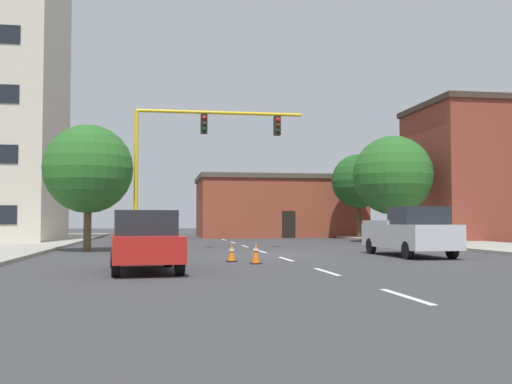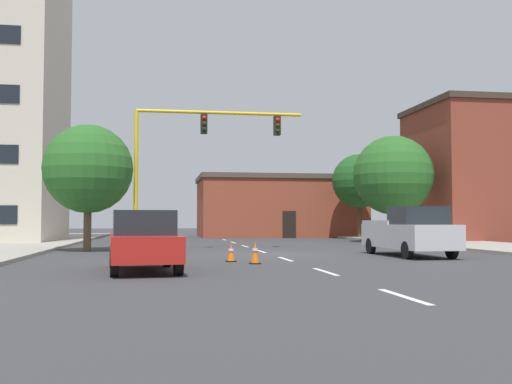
{
  "view_description": "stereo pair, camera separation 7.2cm",
  "coord_description": "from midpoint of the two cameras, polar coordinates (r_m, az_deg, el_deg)",
  "views": [
    {
      "loc": [
        -4.67,
        -24.84,
        1.47
      ],
      "look_at": [
        0.18,
        5.2,
        2.91
      ],
      "focal_mm": 41.59,
      "sensor_mm": 36.0,
      "label": 1
    },
    {
      "loc": [
        -4.6,
        -24.85,
        1.47
      ],
      "look_at": [
        0.18,
        5.2,
        2.91
      ],
      "focal_mm": 41.59,
      "sensor_mm": 36.0,
      "label": 2
    }
  ],
  "objects": [
    {
      "name": "ground_plane",
      "position": [
        25.32,
        1.39,
        -6.03
      ],
      "size": [
        160.0,
        160.0,
        0.0
      ],
      "primitive_type": "plane",
      "color": "#38383A"
    },
    {
      "name": "sidewalk_left",
      "position": [
        33.83,
        -22.9,
        -4.86
      ],
      "size": [
        6.0,
        56.0,
        0.14
      ],
      "primitive_type": "cube",
      "color": "#9E998E",
      "rests_on": "ground_plane"
    },
    {
      "name": "sidewalk_right",
      "position": [
        37.13,
        18.58,
        -4.72
      ],
      "size": [
        6.0,
        56.0,
        0.14
      ],
      "primitive_type": "cube",
      "color": "#9E998E",
      "rests_on": "ground_plane"
    },
    {
      "name": "lane_stripe_seg_0",
      "position": [
        11.89,
        14.04,
        -9.71
      ],
      "size": [
        0.16,
        2.4,
        0.01
      ],
      "primitive_type": "cube",
      "color": "silver",
      "rests_on": "ground_plane"
    },
    {
      "name": "lane_stripe_seg_1",
      "position": [
        17.06,
        6.68,
        -7.62
      ],
      "size": [
        0.16,
        2.4,
        0.01
      ],
      "primitive_type": "cube",
      "color": "silver",
      "rests_on": "ground_plane"
    },
    {
      "name": "lane_stripe_seg_2",
      "position": [
        22.38,
        2.81,
        -6.46
      ],
      "size": [
        0.16,
        2.4,
        0.01
      ],
      "primitive_type": "cube",
      "color": "silver",
      "rests_on": "ground_plane"
    },
    {
      "name": "lane_stripe_seg_3",
      "position": [
        27.78,
        0.44,
        -5.73
      ],
      "size": [
        0.16,
        2.4,
        0.01
      ],
      "primitive_type": "cube",
      "color": "silver",
      "rests_on": "ground_plane"
    },
    {
      "name": "lane_stripe_seg_4",
      "position": [
        33.21,
        -1.15,
        -5.23
      ],
      "size": [
        0.16,
        2.4,
        0.01
      ],
      "primitive_type": "cube",
      "color": "silver",
      "rests_on": "ground_plane"
    },
    {
      "name": "lane_stripe_seg_5",
      "position": [
        38.66,
        -2.29,
        -4.87
      ],
      "size": [
        0.16,
        2.4,
        0.01
      ],
      "primitive_type": "cube",
      "color": "silver",
      "rests_on": "ground_plane"
    },
    {
      "name": "lane_stripe_seg_6",
      "position": [
        44.12,
        -3.15,
        -4.6
      ],
      "size": [
        0.16,
        2.4,
        0.01
      ],
      "primitive_type": "cube",
      "color": "silver",
      "rests_on": "ground_plane"
    },
    {
      "name": "building_brick_center",
      "position": [
        52.43,
        2.1,
        -1.41
      ],
      "size": [
        14.22,
        9.01,
        5.28
      ],
      "color": "brown",
      "rests_on": "ground_plane"
    },
    {
      "name": "building_row_right",
      "position": [
        45.68,
        22.18,
        1.73
      ],
      "size": [
        11.6,
        8.43,
        9.66
      ],
      "color": "brown",
      "rests_on": "ground_plane"
    },
    {
      "name": "traffic_signal_gantry",
      "position": [
        28.88,
        -9.28,
        -1.14
      ],
      "size": [
        9.03,
        1.2,
        6.83
      ],
      "color": "yellow",
      "rests_on": "ground_plane"
    },
    {
      "name": "tree_right_mid",
      "position": [
        39.63,
        12.98,
        1.57
      ],
      "size": [
        5.15,
        5.15,
        6.96
      ],
      "color": "#4C3823",
      "rests_on": "ground_plane"
    },
    {
      "name": "tree_right_far",
      "position": [
        46.78,
        9.8,
        1.02
      ],
      "size": [
        4.21,
        4.21,
        6.6
      ],
      "color": "#4C3823",
      "rests_on": "ground_plane"
    },
    {
      "name": "tree_left_near",
      "position": [
        28.81,
        -15.91,
        2.14
      ],
      "size": [
        4.15,
        4.15,
        5.94
      ],
      "color": "brown",
      "rests_on": "ground_plane"
    },
    {
      "name": "pickup_truck_silver",
      "position": [
        24.87,
        14.46,
        -3.76
      ],
      "size": [
        2.13,
        5.45,
        1.99
      ],
      "color": "#BCBCC1",
      "rests_on": "ground_plane"
    },
    {
      "name": "sedan_red_near_left",
      "position": [
        17.36,
        -10.79,
        -4.58
      ],
      "size": [
        2.24,
        4.65,
        1.74
      ],
      "color": "#B21E19",
      "rests_on": "ground_plane"
    },
    {
      "name": "traffic_cone_roadside_a",
      "position": [
        20.95,
        -2.45,
        -5.87
      ],
      "size": [
        0.36,
        0.36,
        0.64
      ],
      "color": "black",
      "rests_on": "ground_plane"
    },
    {
      "name": "traffic_cone_roadside_b",
      "position": [
        19.89,
        -0.12,
        -5.89
      ],
      "size": [
        0.36,
        0.36,
        0.74
      ],
      "color": "black",
      "rests_on": "ground_plane"
    }
  ]
}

